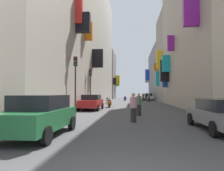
{
  "coord_description": "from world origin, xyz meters",
  "views": [
    {
      "loc": [
        -0.06,
        -2.85,
        1.61
      ],
      "look_at": [
        -2.33,
        20.05,
        2.47
      ],
      "focal_mm": 32.47,
      "sensor_mm": 36.0,
      "label": 1
    }
  ],
  "objects_px": {
    "scooter_blue": "(125,98)",
    "pedestrian_near_left": "(139,105)",
    "pedestrian_near_right": "(143,97)",
    "parked_car_black": "(146,96)",
    "parked_car_grey": "(221,114)",
    "parked_car_silver": "(148,97)",
    "traffic_light_far_corner": "(90,81)",
    "pedestrian_crossing": "(133,108)",
    "parked_car_red": "(91,102)",
    "parked_car_green": "(39,114)",
    "scooter_orange": "(109,103)",
    "pedestrian_far_away": "(146,97)",
    "pedestrian_mid_street": "(149,97)",
    "scooter_white": "(107,101)",
    "traffic_light_near_corner": "(75,75)"
  },
  "relations": [
    {
      "from": "parked_car_red",
      "to": "pedestrian_near_left",
      "type": "bearing_deg",
      "value": -46.42
    },
    {
      "from": "parked_car_green",
      "to": "parked_car_red",
      "type": "distance_m",
      "value": 11.81
    },
    {
      "from": "parked_car_green",
      "to": "pedestrian_near_left",
      "type": "distance_m",
      "value": 8.24
    },
    {
      "from": "scooter_orange",
      "to": "traffic_light_far_corner",
      "type": "relative_size",
      "value": 0.45
    },
    {
      "from": "scooter_white",
      "to": "pedestrian_crossing",
      "type": "distance_m",
      "value": 19.79
    },
    {
      "from": "scooter_blue",
      "to": "parked_car_grey",
      "type": "bearing_deg",
      "value": -81.14
    },
    {
      "from": "parked_car_black",
      "to": "pedestrian_far_away",
      "type": "height_order",
      "value": "pedestrian_far_away"
    },
    {
      "from": "pedestrian_near_left",
      "to": "parked_car_green",
      "type": "bearing_deg",
      "value": -118.95
    },
    {
      "from": "parked_car_silver",
      "to": "traffic_light_far_corner",
      "type": "relative_size",
      "value": 0.92
    },
    {
      "from": "scooter_blue",
      "to": "pedestrian_crossing",
      "type": "xyz_separation_m",
      "value": [
        1.56,
        -31.74,
        0.34
      ]
    },
    {
      "from": "scooter_blue",
      "to": "pedestrian_near_left",
      "type": "distance_m",
      "value": 28.52
    },
    {
      "from": "parked_car_green",
      "to": "scooter_orange",
      "type": "relative_size",
      "value": 2.08
    },
    {
      "from": "parked_car_green",
      "to": "traffic_light_far_corner",
      "type": "bearing_deg",
      "value": 94.17
    },
    {
      "from": "parked_car_grey",
      "to": "pedestrian_far_away",
      "type": "xyz_separation_m",
      "value": [
        -1.04,
        31.26,
        0.11
      ]
    },
    {
      "from": "parked_car_green",
      "to": "pedestrian_near_right",
      "type": "height_order",
      "value": "pedestrian_near_right"
    },
    {
      "from": "parked_car_black",
      "to": "pedestrian_far_away",
      "type": "xyz_separation_m",
      "value": [
        -1.1,
        -15.2,
        0.06
      ]
    },
    {
      "from": "scooter_orange",
      "to": "pedestrian_crossing",
      "type": "xyz_separation_m",
      "value": [
        2.66,
        -11.65,
        0.34
      ]
    },
    {
      "from": "scooter_orange",
      "to": "pedestrian_mid_street",
      "type": "bearing_deg",
      "value": 69.27
    },
    {
      "from": "parked_car_silver",
      "to": "traffic_light_far_corner",
      "type": "height_order",
      "value": "traffic_light_far_corner"
    },
    {
      "from": "scooter_white",
      "to": "pedestrian_crossing",
      "type": "relative_size",
      "value": 1.12
    },
    {
      "from": "parked_car_green",
      "to": "pedestrian_crossing",
      "type": "bearing_deg",
      "value": 47.61
    },
    {
      "from": "parked_car_red",
      "to": "traffic_light_far_corner",
      "type": "distance_m",
      "value": 3.5
    },
    {
      "from": "pedestrian_crossing",
      "to": "pedestrian_near_left",
      "type": "height_order",
      "value": "pedestrian_crossing"
    },
    {
      "from": "pedestrian_mid_street",
      "to": "pedestrian_crossing",
      "type": "bearing_deg",
      "value": -96.53
    },
    {
      "from": "pedestrian_near_right",
      "to": "pedestrian_mid_street",
      "type": "distance_m",
      "value": 4.86
    },
    {
      "from": "parked_car_green",
      "to": "traffic_light_far_corner",
      "type": "distance_m",
      "value": 14.69
    },
    {
      "from": "pedestrian_mid_street",
      "to": "pedestrian_near_left",
      "type": "bearing_deg",
      "value": -96.45
    },
    {
      "from": "parked_car_red",
      "to": "scooter_white",
      "type": "xyz_separation_m",
      "value": [
        0.15,
        11.53,
        -0.31
      ]
    },
    {
      "from": "scooter_orange",
      "to": "pedestrian_far_away",
      "type": "height_order",
      "value": "pedestrian_far_away"
    },
    {
      "from": "parked_car_black",
      "to": "parked_car_grey",
      "type": "distance_m",
      "value": 46.46
    },
    {
      "from": "pedestrian_crossing",
      "to": "pedestrian_mid_street",
      "type": "bearing_deg",
      "value": 83.47
    },
    {
      "from": "pedestrian_crossing",
      "to": "traffic_light_far_corner",
      "type": "distance_m",
      "value": 11.74
    },
    {
      "from": "pedestrian_crossing",
      "to": "pedestrian_far_away",
      "type": "bearing_deg",
      "value": 84.69
    },
    {
      "from": "parked_car_black",
      "to": "parked_car_green",
      "type": "relative_size",
      "value": 1.02
    },
    {
      "from": "parked_car_green",
      "to": "pedestrian_crossing",
      "type": "xyz_separation_m",
      "value": [
        3.58,
        3.92,
        0.01
      ]
    },
    {
      "from": "parked_car_red",
      "to": "pedestrian_mid_street",
      "type": "bearing_deg",
      "value": 69.57
    },
    {
      "from": "parked_car_black",
      "to": "parked_car_grey",
      "type": "xyz_separation_m",
      "value": [
        -0.06,
        -46.46,
        -0.05
      ]
    },
    {
      "from": "parked_car_black",
      "to": "parked_car_red",
      "type": "bearing_deg",
      "value": -102.06
    },
    {
      "from": "pedestrian_far_away",
      "to": "parked_car_silver",
      "type": "bearing_deg",
      "value": 80.97
    },
    {
      "from": "parked_car_red",
      "to": "parked_car_green",
      "type": "bearing_deg",
      "value": -88.11
    },
    {
      "from": "parked_car_black",
      "to": "pedestrian_near_right",
      "type": "height_order",
      "value": "pedestrian_near_right"
    },
    {
      "from": "pedestrian_near_left",
      "to": "pedestrian_near_right",
      "type": "bearing_deg",
      "value": 86.38
    },
    {
      "from": "parked_car_red",
      "to": "traffic_light_near_corner",
      "type": "bearing_deg",
      "value": -99.97
    },
    {
      "from": "parked_car_grey",
      "to": "scooter_blue",
      "type": "height_order",
      "value": "parked_car_grey"
    },
    {
      "from": "parked_car_black",
      "to": "pedestrian_near_left",
      "type": "xyz_separation_m",
      "value": [
        -3.39,
        -40.97,
        0.01
      ]
    },
    {
      "from": "pedestrian_crossing",
      "to": "pedestrian_near_left",
      "type": "xyz_separation_m",
      "value": [
        0.41,
        3.29,
        -0.01
      ]
    },
    {
      "from": "pedestrian_mid_street",
      "to": "parked_car_grey",
      "type": "bearing_deg",
      "value": -88.68
    },
    {
      "from": "pedestrian_crossing",
      "to": "traffic_light_far_corner",
      "type": "xyz_separation_m",
      "value": [
        -4.64,
        10.58,
        2.09
      ]
    },
    {
      "from": "pedestrian_near_right",
      "to": "pedestrian_far_away",
      "type": "distance_m",
      "value": 2.55
    },
    {
      "from": "pedestrian_far_away",
      "to": "pedestrian_mid_street",
      "type": "bearing_deg",
      "value": -80.87
    }
  ]
}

